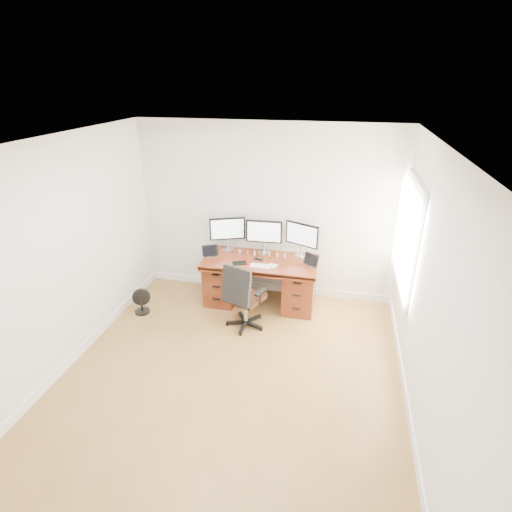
% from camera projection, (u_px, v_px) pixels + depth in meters
% --- Properties ---
extents(ground, '(4.50, 4.50, 0.00)m').
position_uv_depth(ground, '(229.00, 381.00, 4.68)').
color(ground, olive).
rests_on(ground, ground).
extents(back_wall, '(4.00, 0.10, 2.70)m').
position_uv_depth(back_wall, '(267.00, 213.00, 6.12)').
color(back_wall, silver).
rests_on(back_wall, ground).
extents(right_wall, '(0.10, 4.50, 2.70)m').
position_uv_depth(right_wall, '(428.00, 295.00, 3.82)').
color(right_wall, silver).
rests_on(right_wall, ground).
extents(desk, '(1.70, 0.80, 0.75)m').
position_uv_depth(desk, '(261.00, 280.00, 6.14)').
color(desk, '#572211').
rests_on(desk, ground).
extents(office_chair, '(0.68, 0.68, 0.99)m').
position_uv_depth(office_chair, '(244.00, 307.00, 5.57)').
color(office_chair, black).
rests_on(office_chair, ground).
extents(floor_fan, '(0.26, 0.22, 0.39)m').
position_uv_depth(floor_fan, '(141.00, 302.00, 5.96)').
color(floor_fan, black).
rests_on(floor_fan, ground).
extents(monitor_left, '(0.52, 0.24, 0.53)m').
position_uv_depth(monitor_left, '(227.00, 230.00, 6.18)').
color(monitor_left, silver).
rests_on(monitor_left, desk).
extents(monitor_center, '(0.55, 0.15, 0.53)m').
position_uv_depth(monitor_center, '(264.00, 233.00, 6.06)').
color(monitor_center, silver).
rests_on(monitor_center, desk).
extents(monitor_right, '(0.52, 0.26, 0.53)m').
position_uv_depth(monitor_right, '(302.00, 236.00, 5.95)').
color(monitor_right, silver).
rests_on(monitor_right, desk).
extents(tablet_left, '(0.25, 0.16, 0.19)m').
position_uv_depth(tablet_left, '(210.00, 252.00, 6.04)').
color(tablet_left, silver).
rests_on(tablet_left, desk).
extents(tablet_right, '(0.24, 0.19, 0.19)m').
position_uv_depth(tablet_right, '(311.00, 261.00, 5.74)').
color(tablet_right, silver).
rests_on(tablet_right, desk).
extents(keyboard, '(0.31, 0.14, 0.01)m').
position_uv_depth(keyboard, '(261.00, 266.00, 5.76)').
color(keyboard, white).
rests_on(keyboard, desk).
extents(trackpad, '(0.16, 0.16, 0.01)m').
position_uv_depth(trackpad, '(272.00, 266.00, 5.78)').
color(trackpad, '#B8BBC0').
rests_on(trackpad, desk).
extents(drawing_tablet, '(0.24, 0.20, 0.01)m').
position_uv_depth(drawing_tablet, '(239.00, 263.00, 5.86)').
color(drawing_tablet, black).
rests_on(drawing_tablet, desk).
extents(phone, '(0.15, 0.11, 0.01)m').
position_uv_depth(phone, '(259.00, 259.00, 5.99)').
color(phone, black).
rests_on(phone, desk).
extents(figurine_blue, '(0.03, 0.03, 0.07)m').
position_uv_depth(figurine_blue, '(240.00, 251.00, 6.15)').
color(figurine_blue, '#5C81E2').
rests_on(figurine_blue, desk).
extents(figurine_brown, '(0.03, 0.03, 0.07)m').
position_uv_depth(figurine_brown, '(247.00, 252.00, 6.13)').
color(figurine_brown, brown).
rests_on(figurine_brown, desk).
extents(figurine_purple, '(0.03, 0.03, 0.07)m').
position_uv_depth(figurine_purple, '(254.00, 253.00, 6.11)').
color(figurine_purple, '#B46FE3').
rests_on(figurine_purple, desk).
extents(figurine_orange, '(0.03, 0.03, 0.07)m').
position_uv_depth(figurine_orange, '(270.00, 254.00, 6.06)').
color(figurine_orange, '#E39140').
rests_on(figurine_orange, desk).
extents(figurine_yellow, '(0.03, 0.03, 0.07)m').
position_uv_depth(figurine_yellow, '(277.00, 255.00, 6.04)').
color(figurine_yellow, '#DFAF64').
rests_on(figurine_yellow, desk).
extents(figurine_pink, '(0.03, 0.03, 0.07)m').
position_uv_depth(figurine_pink, '(285.00, 256.00, 6.01)').
color(figurine_pink, pink).
rests_on(figurine_pink, desk).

